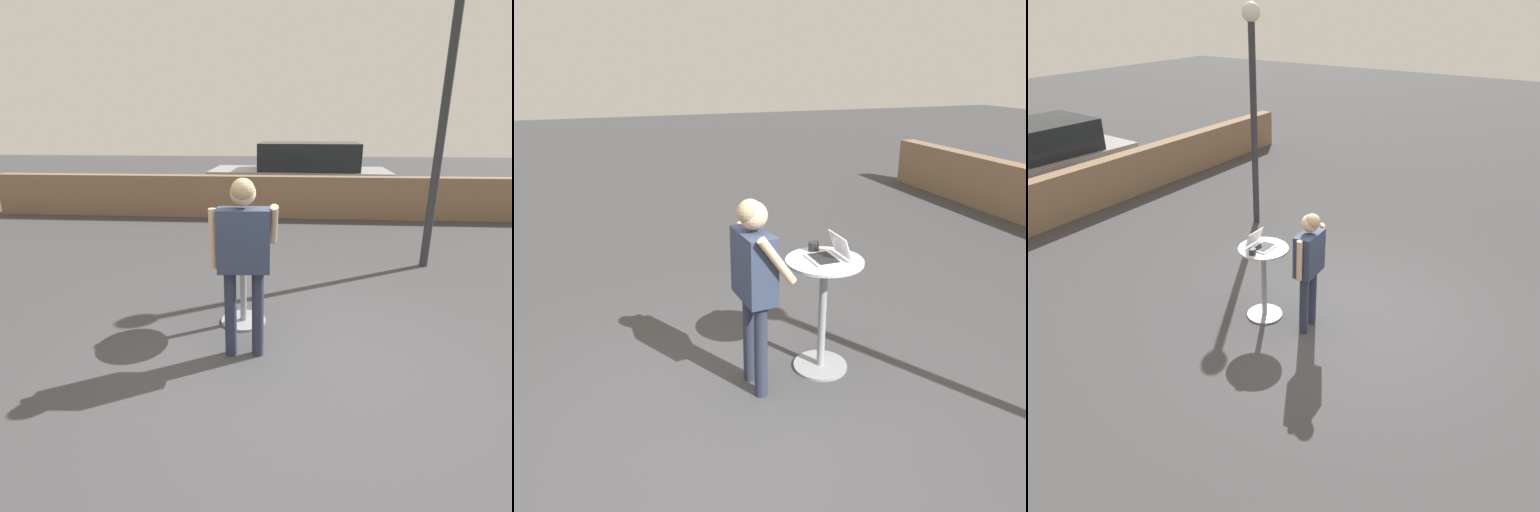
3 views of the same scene
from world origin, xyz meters
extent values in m
plane|color=#3D3D3F|center=(0.00, 0.00, 0.00)|extent=(50.00, 50.00, 0.00)
cylinder|color=gray|center=(-0.58, 0.97, 0.01)|extent=(0.49, 0.49, 0.03)
cylinder|color=gray|center=(-0.58, 0.97, 0.53)|extent=(0.07, 0.07, 1.01)
cylinder|color=#B7B7BC|center=(-0.58, 0.97, 1.05)|extent=(0.67, 0.67, 0.02)
cube|color=silver|center=(-0.58, 0.96, 1.07)|extent=(0.31, 0.24, 0.02)
cube|color=black|center=(-0.58, 0.96, 1.08)|extent=(0.28, 0.19, 0.00)
cube|color=silver|center=(-0.58, 1.12, 1.17)|extent=(0.31, 0.08, 0.20)
cube|color=white|center=(-0.58, 1.11, 1.18)|extent=(0.29, 0.07, 0.17)
cylinder|color=#232328|center=(-0.82, 0.98, 1.10)|extent=(0.09, 0.09, 0.08)
torus|color=#232328|center=(-0.76, 0.98, 1.10)|extent=(0.04, 0.01, 0.04)
cylinder|color=#282D42|center=(-0.63, 0.31, 0.42)|extent=(0.11, 0.11, 0.85)
cylinder|color=#282D42|center=(-0.38, 0.33, 0.42)|extent=(0.11, 0.11, 0.85)
cube|color=#2D3851|center=(-0.51, 0.32, 1.13)|extent=(0.47, 0.26, 0.56)
sphere|color=#DBAD89|center=(-0.51, 0.32, 1.54)|extent=(0.22, 0.22, 0.22)
sphere|color=#9E8966|center=(-0.50, 0.29, 1.57)|extent=(0.20, 0.20, 0.20)
cylinder|color=#DBAD89|center=(-0.77, 0.30, 1.14)|extent=(0.07, 0.07, 0.53)
cylinder|color=#DBAD89|center=(-0.25, 0.42, 1.25)|extent=(0.09, 0.32, 0.41)
camera|label=1|loc=(-0.16, -2.99, 2.08)|focal=28.00mm
camera|label=2|loc=(2.93, -0.82, 2.61)|focal=35.00mm
camera|label=3|loc=(-5.32, -2.48, 3.99)|focal=35.00mm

